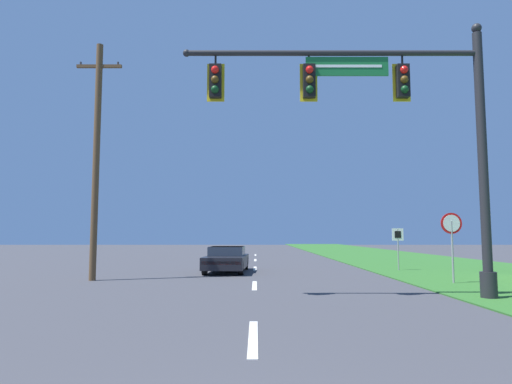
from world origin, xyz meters
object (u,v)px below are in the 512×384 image
route_sign_post (399,239)px  utility_pole_near (97,156)px  signal_mast (400,124)px  car_ahead (228,259)px  stop_sign (453,232)px

route_sign_post → utility_pole_near: utility_pole_near is taller
route_sign_post → signal_mast: bearing=-106.5°
signal_mast → car_ahead: (-5.43, 9.16, -4.24)m
stop_sign → utility_pole_near: bearing=174.5°
car_ahead → utility_pole_near: bearing=-140.7°
stop_sign → route_sign_post: bearing=90.9°
stop_sign → car_ahead: bearing=147.8°
route_sign_post → car_ahead: bearing=-175.5°
signal_mast → car_ahead: signal_mast is taller
signal_mast → stop_sign: 5.73m
car_ahead → stop_sign: stop_sign is taller
stop_sign → utility_pole_near: size_ratio=0.27×
signal_mast → utility_pole_near: 11.55m
route_sign_post → utility_pole_near: bearing=-160.5°
signal_mast → car_ahead: bearing=120.6°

